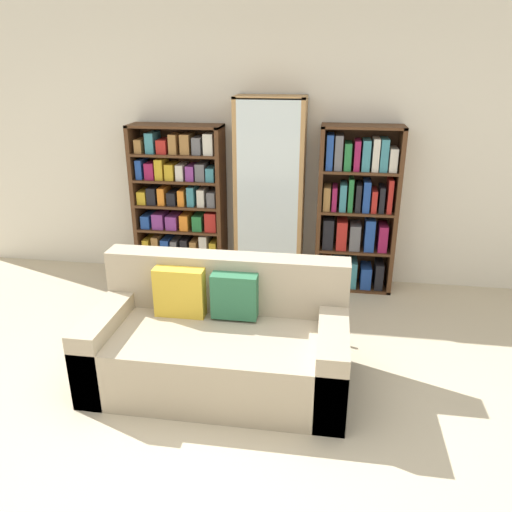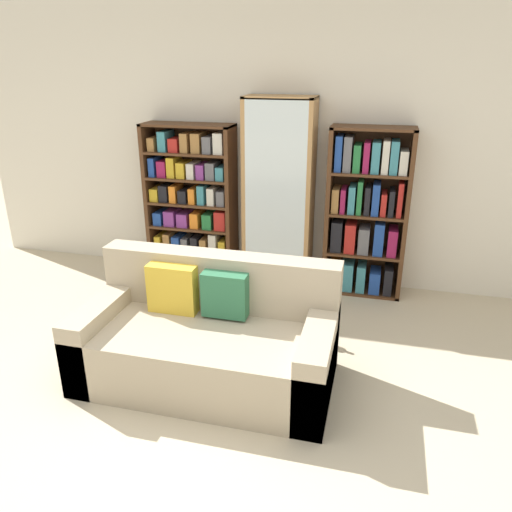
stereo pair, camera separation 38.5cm
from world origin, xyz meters
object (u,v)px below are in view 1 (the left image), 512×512
couch (219,343)px  wine_bottle (307,319)px  display_cabinet (270,195)px  bookshelf_right (356,212)px  bookshelf_left (180,205)px

couch → wine_bottle: 0.93m
display_cabinet → wine_bottle: display_cabinet is taller
bookshelf_right → bookshelf_left: bearing=180.0°
couch → wine_bottle: (0.59, 0.71, -0.15)m
couch → display_cabinet: display_cabinet is taller
couch → bookshelf_right: 2.05m
bookshelf_right → couch: bearing=-119.1°
couch → bookshelf_left: size_ratio=1.12×
bookshelf_left → wine_bottle: 1.83m
bookshelf_left → display_cabinet: size_ratio=0.85×
display_cabinet → bookshelf_right: display_cabinet is taller
couch → bookshelf_right: bookshelf_right is taller
bookshelf_left → couch: bearing=-65.9°
bookshelf_left → display_cabinet: (0.92, -0.02, 0.15)m
display_cabinet → bookshelf_right: bearing=1.1°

